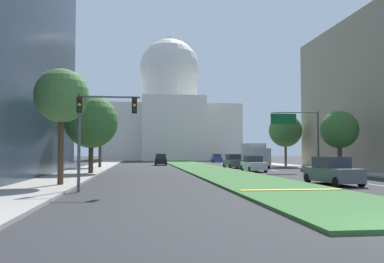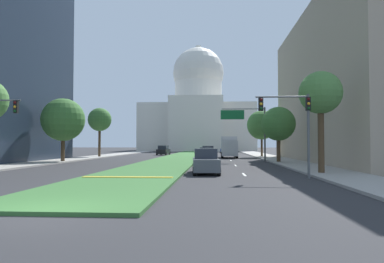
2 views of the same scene
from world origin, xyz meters
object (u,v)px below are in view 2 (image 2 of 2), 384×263
object	(u,v)px
sedan_very_far	(225,149)
box_truck_delivery	(229,147)
overhead_guide_sign	(248,123)
traffic_light_near_right	(294,117)
sedan_far_horizon	(163,151)
street_tree_right_near	(320,94)
capitol_building	(198,113)
street_tree_left_mid	(63,120)
street_tree_left_far	(100,120)
street_tree_right_far	(262,125)
sedan_midblock	(207,155)
sedan_lead_stopped	(206,162)
sedan_distant	(208,152)
street_tree_right_mid	(278,124)

from	to	relation	value
sedan_very_far	box_truck_delivery	bearing A→B (deg)	-90.27
overhead_guide_sign	box_truck_delivery	bearing A→B (deg)	99.37
traffic_light_near_right	sedan_far_horizon	bearing A→B (deg)	108.47
overhead_guide_sign	street_tree_right_near	world-z (taller)	street_tree_right_near
capitol_building	sedan_very_far	xyz separation A→B (m)	(7.46, -28.31, -11.04)
overhead_guide_sign	street_tree_left_mid	xyz separation A→B (m)	(-21.44, -2.81, 0.25)
street_tree_left_far	street_tree_left_mid	bearing A→B (deg)	-87.75
box_truck_delivery	street_tree_right_far	bearing A→B (deg)	28.10
street_tree_left_mid	box_truck_delivery	xyz separation A→B (m)	(19.59, 14.03, -3.21)
capitol_building	traffic_light_near_right	bearing A→B (deg)	-83.45
sedan_midblock	traffic_light_near_right	bearing A→B (deg)	-74.36
sedan_midblock	street_tree_left_mid	bearing A→B (deg)	-167.77
sedan_far_horizon	box_truck_delivery	world-z (taller)	box_truck_delivery
street_tree_left_far	box_truck_delivery	bearing A→B (deg)	-1.36
sedan_lead_stopped	sedan_distant	world-z (taller)	sedan_distant
traffic_light_near_right	street_tree_right_near	xyz separation A→B (m)	(2.46, 2.95, 1.81)
street_tree_right_mid	street_tree_left_far	xyz separation A→B (m)	(-25.10, 14.19, 1.54)
overhead_guide_sign	sedan_distant	xyz separation A→B (m)	(-5.02, 9.96, -3.80)
sedan_lead_stopped	box_truck_delivery	xyz separation A→B (m)	(2.80, 27.95, 0.84)
sedan_distant	sedan_far_horizon	world-z (taller)	sedan_distant
street_tree_left_far	sedan_far_horizon	bearing A→B (deg)	54.41
street_tree_left_mid	box_truck_delivery	bearing A→B (deg)	35.60
overhead_guide_sign	street_tree_right_near	size ratio (longest dim) A/B	0.90
street_tree_right_near	street_tree_right_far	size ratio (longest dim) A/B	0.97
street_tree_right_near	street_tree_right_far	world-z (taller)	street_tree_right_far
street_tree_right_near	sedan_lead_stopped	distance (m)	9.35
overhead_guide_sign	sedan_lead_stopped	size ratio (longest dim) A/B	1.39
street_tree_left_mid	street_tree_right_far	world-z (taller)	street_tree_right_far
sedan_midblock	sedan_distant	world-z (taller)	sedan_distant
traffic_light_near_right	sedan_very_far	size ratio (longest dim) A/B	1.19
street_tree_right_near	sedan_distant	size ratio (longest dim) A/B	1.73
street_tree_left_mid	street_tree_right_mid	world-z (taller)	street_tree_left_mid
street_tree_right_mid	street_tree_right_far	size ratio (longest dim) A/B	0.85
street_tree_left_mid	sedan_far_horizon	world-z (taller)	street_tree_left_mid
street_tree_right_mid	street_tree_right_far	distance (m)	16.55
sedan_lead_stopped	box_truck_delivery	distance (m)	28.10
traffic_light_near_right	overhead_guide_sign	size ratio (longest dim) A/B	0.80
sedan_midblock	box_truck_delivery	world-z (taller)	box_truck_delivery
capitol_building	street_tree_right_near	distance (m)	86.03
traffic_light_near_right	sedan_very_far	distance (m)	59.66
street_tree_left_mid	sedan_lead_stopped	bearing A→B (deg)	-39.68
street_tree_right_mid	sedan_lead_stopped	xyz separation A→B (m)	(-7.75, -14.24, -3.50)
capitol_building	overhead_guide_sign	size ratio (longest dim) A/B	5.20
street_tree_right_far	sedan_far_horizon	xyz separation A→B (m)	(-17.08, 9.34, -4.25)
traffic_light_near_right	street_tree_right_mid	xyz separation A→B (m)	(2.18, 17.73, 0.54)
sedan_distant	sedan_very_far	distance (m)	29.52
street_tree_right_far	sedan_very_far	xyz separation A→B (m)	(-5.14, 25.26, -4.30)
capitol_building	box_truck_delivery	distance (m)	57.77
capitol_building	sedan_far_horizon	xyz separation A→B (m)	(-4.48, -44.24, -10.98)
sedan_distant	sedan_far_horizon	xyz separation A→B (m)	(-8.64, 13.41, -0.01)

